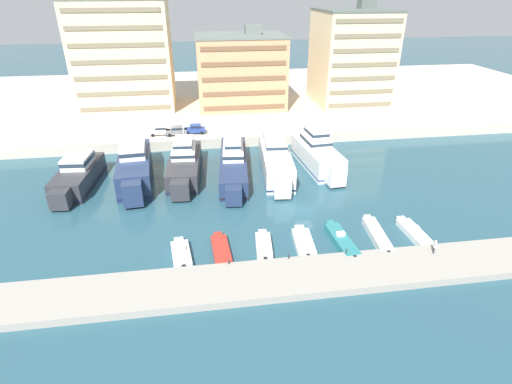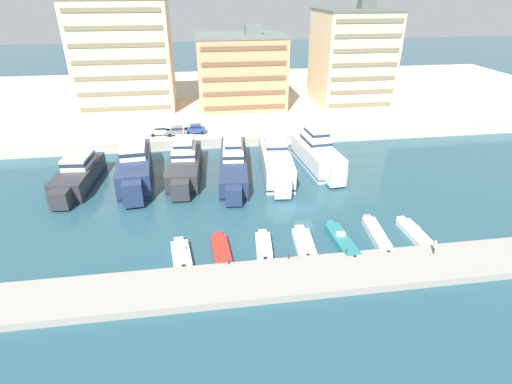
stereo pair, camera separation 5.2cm
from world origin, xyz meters
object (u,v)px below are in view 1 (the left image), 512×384
object	(u,v)px
motorboat_red_left	(221,252)
car_blue_mid_left	(195,129)
yacht_white_center_right	(318,154)
car_grey_left	(177,130)
yacht_white_center	(275,158)
motorboat_white_mid_right	(415,234)
yacht_navy_center_left	(233,162)
pedestrian_near_edge	(435,245)
motorboat_teal_center	(341,240)
motorboat_white_center_left	(303,242)
yacht_navy_left	(135,167)
car_white_far_left	(160,130)
motorboat_white_far_left	(181,253)
yacht_charcoal_mid_left	(185,163)
yacht_charcoal_far_left	(78,175)
motorboat_white_mid_left	(264,246)
motorboat_white_center_right	(377,235)

from	to	relation	value
motorboat_red_left	car_blue_mid_left	bearing A→B (deg)	93.59
yacht_white_center_right	car_blue_mid_left	bearing A→B (deg)	143.69
car_grey_left	yacht_white_center	bearing A→B (deg)	-41.79
motorboat_white_mid_right	car_grey_left	world-z (taller)	car_grey_left
motorboat_red_left	yacht_navy_center_left	bearing A→B (deg)	80.76
pedestrian_near_edge	motorboat_teal_center	bearing A→B (deg)	153.68
motorboat_white_center_left	yacht_navy_left	bearing A→B (deg)	135.84
car_white_far_left	car_grey_left	size ratio (longest dim) A/B	1.01
motorboat_red_left	motorboat_white_mid_right	xyz separation A→B (m)	(24.44, 0.15, 0.05)
motorboat_white_far_left	pedestrian_near_edge	world-z (taller)	pedestrian_near_edge
yacht_charcoal_mid_left	pedestrian_near_edge	bearing A→B (deg)	-44.11
car_white_far_left	yacht_charcoal_far_left	bearing A→B (deg)	-124.07
motorboat_white_mid_left	motorboat_white_center_left	distance (m)	5.00
motorboat_white_center_left	motorboat_white_center_right	bearing A→B (deg)	0.46
yacht_white_center_right	motorboat_white_far_left	xyz separation A→B (m)	(-23.04, -23.13, -1.98)
motorboat_white_center_left	yacht_charcoal_far_left	bearing A→B (deg)	145.95
yacht_white_center_right	car_blue_mid_left	world-z (taller)	yacht_white_center_right
yacht_charcoal_far_left	motorboat_white_far_left	size ratio (longest dim) A/B	2.70
yacht_navy_left	yacht_charcoal_mid_left	bearing A→B (deg)	6.34
motorboat_white_center_right	pedestrian_near_edge	xyz separation A→B (m)	(4.56, -5.12, 1.42)
yacht_navy_left	motorboat_white_center_left	xyz separation A→B (m)	(22.34, -21.69, -2.00)
motorboat_white_mid_left	motorboat_red_left	bearing A→B (deg)	-178.82
yacht_charcoal_mid_left	yacht_white_center_right	size ratio (longest dim) A/B	1.07
yacht_white_center	motorboat_white_mid_right	size ratio (longest dim) A/B	2.84
yacht_white_center	car_blue_mid_left	world-z (taller)	yacht_white_center
yacht_charcoal_mid_left	motorboat_white_center_right	bearing A→B (deg)	-43.24
yacht_navy_center_left	motorboat_white_far_left	size ratio (longest dim) A/B	3.75
motorboat_white_far_left	motorboat_white_center_left	xyz separation A→B (m)	(14.73, 0.28, -0.04)
car_white_far_left	car_grey_left	distance (m)	3.32
pedestrian_near_edge	yacht_white_center	bearing A→B (deg)	115.72
yacht_navy_left	car_white_far_left	world-z (taller)	yacht_navy_left
motorboat_teal_center	car_white_far_left	distance (m)	45.48
yacht_charcoal_far_left	yacht_navy_left	size ratio (longest dim) A/B	0.84
motorboat_white_mid_right	car_blue_mid_left	bearing A→B (deg)	124.92
motorboat_white_center_right	car_white_far_left	world-z (taller)	car_white_far_left
motorboat_white_center_right	motorboat_white_mid_right	distance (m)	4.94
yacht_white_center_right	motorboat_white_far_left	world-z (taller)	yacht_white_center_right
yacht_white_center_right	motorboat_white_mid_left	xyz separation A→B (m)	(-13.29, -23.26, -1.84)
yacht_charcoal_far_left	motorboat_white_center_right	size ratio (longest dim) A/B	1.92
motorboat_white_center_left	motorboat_teal_center	size ratio (longest dim) A/B	0.82
motorboat_white_center_right	motorboat_white_far_left	bearing A→B (deg)	-179.16
motorboat_white_mid_left	motorboat_white_mid_right	size ratio (longest dim) A/B	0.77
motorboat_white_center_right	car_white_far_left	bearing A→B (deg)	127.15
car_grey_left	motorboat_white_center_right	bearing A→B (deg)	-55.69
yacht_navy_left	motorboat_red_left	distance (m)	25.46
motorboat_red_left	car_grey_left	xyz separation A→B (m)	(-6.05, 38.05, 2.59)
yacht_white_center_right	motorboat_white_mid_right	xyz separation A→B (m)	(6.08, -23.21, -1.99)
yacht_charcoal_far_left	motorboat_red_left	size ratio (longest dim) A/B	2.13
yacht_charcoal_mid_left	motorboat_teal_center	bearing A→B (deg)	-50.25
car_white_far_left	yacht_navy_center_left	bearing A→B (deg)	-51.39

